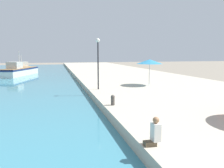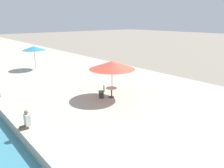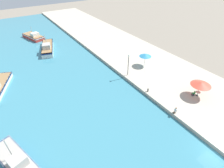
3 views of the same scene
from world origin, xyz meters
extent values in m
cube|color=#BCB29E|center=(8.00, 37.00, 0.30)|extent=(16.00, 90.00, 0.61)
cylinder|color=#B7B7B7|center=(7.04, 7.91, 1.74)|extent=(0.06, 0.06, 2.27)
cone|color=#E04C38|center=(7.04, 7.91, 3.02)|extent=(3.31, 3.31, 0.58)
cylinder|color=#B7B7B7|center=(6.39, 20.86, 1.77)|extent=(0.06, 0.06, 2.34)
cone|color=teal|center=(6.39, 20.86, 3.02)|extent=(2.62, 2.62, 0.46)
cylinder|color=#333338|center=(6.93, 7.85, 0.63)|extent=(0.44, 0.44, 0.04)
cylinder|color=#333338|center=(6.93, 7.85, 0.96)|extent=(0.08, 0.08, 0.70)
cylinder|color=beige|center=(6.93, 7.85, 1.33)|extent=(0.80, 0.80, 0.04)
cube|color=#2D2D33|center=(6.31, 8.27, 0.83)|extent=(0.47, 0.47, 0.45)
cube|color=#2D8E42|center=(6.31, 8.27, 1.09)|extent=(0.56, 0.56, 0.06)
cube|color=#2D8E42|center=(6.48, 8.16, 1.32)|extent=(0.28, 0.36, 0.40)
cube|color=brown|center=(0.28, 7.10, 0.69)|extent=(0.42, 0.28, 0.16)
cube|color=silver|center=(0.49, 7.10, 1.08)|extent=(0.26, 0.36, 0.63)
sphere|color=#9E704C|center=(0.49, 7.10, 1.51)|extent=(0.23, 0.23, 0.23)
camera|label=1|loc=(-2.81, 0.41, 3.78)|focal=35.00mm
camera|label=2|loc=(-2.87, -3.79, 6.16)|focal=35.00mm
camera|label=3|loc=(-18.12, -3.79, 19.74)|focal=28.00mm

